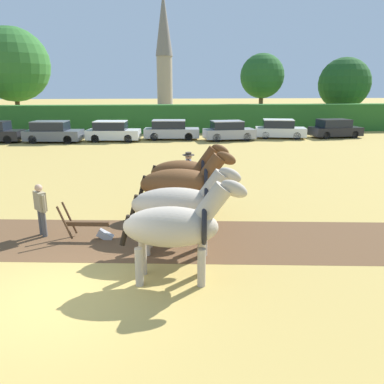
# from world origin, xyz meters

# --- Properties ---
(ground_plane) EXTENTS (240.00, 240.00, 0.00)m
(ground_plane) POSITION_xyz_m (0.00, 0.00, 0.00)
(ground_plane) COLOR tan
(plowed_furrow_strip) EXTENTS (21.23, 5.44, 0.01)m
(plowed_furrow_strip) POSITION_xyz_m (-0.54, 3.09, 0.00)
(plowed_furrow_strip) COLOR brown
(plowed_furrow_strip) RESTS_ON ground
(hedgerow) EXTENTS (63.05, 1.68, 2.51)m
(hedgerow) POSITION_xyz_m (0.00, 27.84, 1.25)
(hedgerow) COLOR #286023
(hedgerow) RESTS_ON ground
(tree_center_left) EXTENTS (6.93, 6.93, 9.58)m
(tree_center_left) POSITION_xyz_m (-11.56, 32.13, 6.10)
(tree_center_left) COLOR #4C3823
(tree_center_left) RESTS_ON ground
(tree_center) EXTENTS (4.46, 4.46, 7.36)m
(tree_center) POSITION_xyz_m (12.92, 32.08, 5.10)
(tree_center) COLOR brown
(tree_center) RESTS_ON ground
(tree_center_right) EXTENTS (5.34, 5.34, 7.05)m
(tree_center_right) POSITION_xyz_m (21.85, 32.28, 4.37)
(tree_center_right) COLOR #4C3823
(tree_center_right) RESTS_ON ground
(church_spire) EXTENTS (3.27, 3.27, 21.20)m
(church_spire) POSITION_xyz_m (3.78, 68.52, 11.10)
(church_spire) COLOR gray
(church_spire) RESTS_ON ground
(draft_horse_lead_left) EXTENTS (2.81, 1.16, 2.39)m
(draft_horse_lead_left) POSITION_xyz_m (2.45, 0.46, 1.28)
(draft_horse_lead_left) COLOR #B2A38E
(draft_horse_lead_left) RESTS_ON ground
(draft_horse_lead_right) EXTENTS (2.92, 1.19, 2.33)m
(draft_horse_lead_right) POSITION_xyz_m (2.62, 1.96, 1.28)
(draft_horse_lead_right) COLOR #B2A38E
(draft_horse_lead_right) RESTS_ON ground
(draft_horse_trail_left) EXTENTS (2.92, 1.21, 2.47)m
(draft_horse_trail_left) POSITION_xyz_m (2.80, 3.46, 1.42)
(draft_horse_trail_left) COLOR brown
(draft_horse_trail_left) RESTS_ON ground
(draft_horse_trail_right) EXTENTS (2.73, 1.13, 2.45)m
(draft_horse_trail_right) POSITION_xyz_m (2.97, 4.96, 1.40)
(draft_horse_trail_right) COLOR brown
(draft_horse_trail_right) RESTS_ON ground
(plow) EXTENTS (1.52, 0.50, 1.13)m
(plow) POSITION_xyz_m (0.18, 3.00, 0.31)
(plow) COLOR #4C331E
(plow) RESTS_ON ground
(farmer_at_plow) EXTENTS (0.43, 0.52, 1.54)m
(farmer_at_plow) POSITION_xyz_m (-1.26, 3.38, 0.88)
(farmer_at_plow) COLOR #4C4C4C
(farmer_at_plow) RESTS_ON ground
(farmer_beside_team) EXTENTS (0.46, 0.70, 1.81)m
(farmer_beside_team) POSITION_xyz_m (3.22, 6.58, 1.08)
(farmer_beside_team) COLOR #4C4C4C
(farmer_beside_team) RESTS_ON ground
(parked_car_center_left) EXTENTS (4.36, 2.24, 1.60)m
(parked_car_center_left) POSITION_xyz_m (-5.85, 22.42, 0.76)
(parked_car_center_left) COLOR #565B66
(parked_car_center_left) RESTS_ON ground
(parked_car_center) EXTENTS (4.21, 2.22, 1.55)m
(parked_car_center) POSITION_xyz_m (-1.37, 22.65, 0.74)
(parked_car_center) COLOR silver
(parked_car_center) RESTS_ON ground
(parked_car_center_right) EXTENTS (4.48, 2.03, 1.54)m
(parked_car_center_right) POSITION_xyz_m (3.18, 23.16, 0.74)
(parked_car_center_right) COLOR #A8A8B2
(parked_car_center_right) RESTS_ON ground
(parked_car_right) EXTENTS (4.09, 2.08, 1.54)m
(parked_car_right) POSITION_xyz_m (7.70, 22.21, 0.74)
(parked_car_right) COLOR #9E9EA8
(parked_car_right) RESTS_ON ground
(parked_car_far_right) EXTENTS (4.29, 2.56, 1.53)m
(parked_car_far_right) POSITION_xyz_m (12.12, 23.07, 0.73)
(parked_car_far_right) COLOR silver
(parked_car_far_right) RESTS_ON ground
(parked_car_end_right) EXTENTS (4.28, 2.21, 1.50)m
(parked_car_end_right) POSITION_xyz_m (16.85, 23.10, 0.72)
(parked_car_end_right) COLOR black
(parked_car_end_right) RESTS_ON ground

